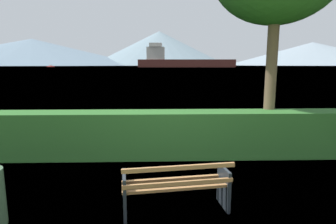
% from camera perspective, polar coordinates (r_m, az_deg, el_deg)
% --- Properties ---
extents(ground_plane, '(1400.00, 1400.00, 0.00)m').
position_cam_1_polar(ground_plane, '(4.85, 1.48, -19.17)').
color(ground_plane, olive).
extents(water_surface, '(620.00, 620.00, 0.00)m').
position_cam_1_polar(water_surface, '(312.36, -1.73, 9.22)').
color(water_surface, slate).
rests_on(water_surface, ground_plane).
extents(park_bench, '(1.76, 0.80, 0.87)m').
position_cam_1_polar(park_bench, '(4.60, 1.65, -14.88)').
color(park_bench, olive).
rests_on(park_bench, ground_plane).
extents(hedge_row, '(10.12, 0.79, 1.16)m').
position_cam_1_polar(hedge_row, '(7.17, 0.28, -4.51)').
color(hedge_row, '#285B23').
rests_on(hedge_row, ground_plane).
extents(cargo_ship_large, '(75.23, 15.47, 18.41)m').
position_cam_1_polar(cargo_ship_large, '(223.08, 2.23, 10.37)').
color(cargo_ship_large, '#471E19').
rests_on(cargo_ship_large, water_surface).
extents(fishing_boat_near, '(7.36, 4.15, 1.64)m').
position_cam_1_polar(fishing_boat_near, '(273.42, -22.66, 8.55)').
color(fishing_boat_near, '#B2332D').
rests_on(fishing_boat_near, water_surface).
extents(distant_hills, '(959.20, 438.83, 69.69)m').
position_cam_1_polar(distant_hills, '(586.25, -5.11, 12.08)').
color(distant_hills, slate).
rests_on(distant_hills, ground_plane).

